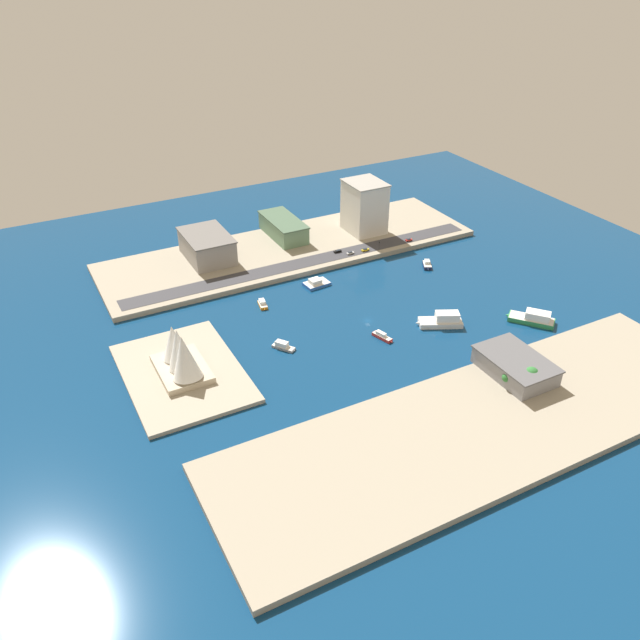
{
  "coord_description": "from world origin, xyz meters",
  "views": [
    {
      "loc": [
        -243.17,
        156.8,
        179.31
      ],
      "look_at": [
        6.66,
        25.1,
        3.95
      ],
      "focal_mm": 35.99,
      "sensor_mm": 36.0,
      "label": 1
    }
  ],
  "objects_px": {
    "patrol_launch_navy": "(427,265)",
    "taxi_yellow_cab": "(365,250)",
    "pickup_red": "(409,240)",
    "carpark_squat_concrete": "(207,246)",
    "yacht_sleek_gray": "(283,346)",
    "ferry_green_doubledeck": "(534,318)",
    "terminal_long_green": "(283,227)",
    "traffic_light_waterfront": "(379,245)",
    "ferry_white_commuter": "(443,320)",
    "catamaran_blue": "(316,283)",
    "warehouse_low_gray": "(515,366)",
    "tugboat_red": "(382,336)",
    "hotel_broad_white": "(364,207)",
    "water_taxi_orange": "(262,304)",
    "opera_landmark": "(180,354)",
    "van_white": "(350,253)",
    "suv_black": "(338,251)"
  },
  "relations": [
    {
      "from": "ferry_green_doubledeck",
      "to": "terminal_long_green",
      "type": "height_order",
      "value": "terminal_long_green"
    },
    {
      "from": "water_taxi_orange",
      "to": "suv_black",
      "type": "bearing_deg",
      "value": -62.77
    },
    {
      "from": "patrol_launch_navy",
      "to": "pickup_red",
      "type": "bearing_deg",
      "value": -13.34
    },
    {
      "from": "ferry_green_doubledeck",
      "to": "patrol_launch_navy",
      "type": "bearing_deg",
      "value": 8.24
    },
    {
      "from": "traffic_light_waterfront",
      "to": "opera_landmark",
      "type": "distance_m",
      "value": 161.93
    },
    {
      "from": "tugboat_red",
      "to": "terminal_long_green",
      "type": "relative_size",
      "value": 0.3
    },
    {
      "from": "carpark_squat_concrete",
      "to": "traffic_light_waterfront",
      "type": "bearing_deg",
      "value": -112.63
    },
    {
      "from": "yacht_sleek_gray",
      "to": "suv_black",
      "type": "bearing_deg",
      "value": -43.88
    },
    {
      "from": "yacht_sleek_gray",
      "to": "ferry_white_commuter",
      "type": "bearing_deg",
      "value": -102.96
    },
    {
      "from": "patrol_launch_navy",
      "to": "taxi_yellow_cab",
      "type": "xyz_separation_m",
      "value": [
        31.18,
        25.46,
        2.65
      ]
    },
    {
      "from": "pickup_red",
      "to": "ferry_green_doubledeck",
      "type": "bearing_deg",
      "value": -177.84
    },
    {
      "from": "yacht_sleek_gray",
      "to": "van_white",
      "type": "relative_size",
      "value": 2.49
    },
    {
      "from": "ferry_white_commuter",
      "to": "catamaran_blue",
      "type": "xyz_separation_m",
      "value": [
        69.08,
        38.41,
        -1.35
      ]
    },
    {
      "from": "taxi_yellow_cab",
      "to": "tugboat_red",
      "type": "bearing_deg",
      "value": 154.0
    },
    {
      "from": "catamaran_blue",
      "to": "opera_landmark",
      "type": "relative_size",
      "value": 0.49
    },
    {
      "from": "tugboat_red",
      "to": "warehouse_low_gray",
      "type": "distance_m",
      "value": 67.24
    },
    {
      "from": "patrol_launch_navy",
      "to": "terminal_long_green",
      "type": "relative_size",
      "value": 0.27
    },
    {
      "from": "tugboat_red",
      "to": "patrol_launch_navy",
      "type": "height_order",
      "value": "patrol_launch_navy"
    },
    {
      "from": "opera_landmark",
      "to": "suv_black",
      "type": "bearing_deg",
      "value": -58.73
    },
    {
      "from": "warehouse_low_gray",
      "to": "suv_black",
      "type": "distance_m",
      "value": 149.4
    },
    {
      "from": "terminal_long_green",
      "to": "patrol_launch_navy",
      "type": "bearing_deg",
      "value": -141.12
    },
    {
      "from": "suv_black",
      "to": "opera_landmark",
      "type": "distance_m",
      "value": 145.66
    },
    {
      "from": "catamaran_blue",
      "to": "taxi_yellow_cab",
      "type": "xyz_separation_m",
      "value": [
        20.37,
        -45.35,
        2.61
      ]
    },
    {
      "from": "suv_black",
      "to": "taxi_yellow_cab",
      "type": "xyz_separation_m",
      "value": [
        -6.35,
        -16.37,
        0.04
      ]
    },
    {
      "from": "van_white",
      "to": "traffic_light_waterfront",
      "type": "bearing_deg",
      "value": -104.37
    },
    {
      "from": "catamaran_blue",
      "to": "carpark_squat_concrete",
      "type": "height_order",
      "value": "carpark_squat_concrete"
    },
    {
      "from": "van_white",
      "to": "traffic_light_waterfront",
      "type": "xyz_separation_m",
      "value": [
        -4.66,
        -18.17,
        3.42
      ]
    },
    {
      "from": "terminal_long_green",
      "to": "taxi_yellow_cab",
      "type": "xyz_separation_m",
      "value": [
        -44.82,
        -35.82,
        -5.09
      ]
    },
    {
      "from": "yacht_sleek_gray",
      "to": "terminal_long_green",
      "type": "bearing_deg",
      "value": -25.23
    },
    {
      "from": "suv_black",
      "to": "catamaran_blue",
      "type": "bearing_deg",
      "value": 132.67
    },
    {
      "from": "tugboat_red",
      "to": "ferry_white_commuter",
      "type": "relative_size",
      "value": 0.52
    },
    {
      "from": "carpark_squat_concrete",
      "to": "yacht_sleek_gray",
      "type": "bearing_deg",
      "value": -179.54
    },
    {
      "from": "ferry_white_commuter",
      "to": "pickup_red",
      "type": "xyz_separation_m",
      "value": [
        88.96,
        -39.67,
        1.28
      ]
    },
    {
      "from": "traffic_light_waterfront",
      "to": "warehouse_low_gray",
      "type": "bearing_deg",
      "value": 174.11
    },
    {
      "from": "patrol_launch_navy",
      "to": "van_white",
      "type": "xyz_separation_m",
      "value": [
        31.66,
        36.04,
        2.62
      ]
    },
    {
      "from": "yacht_sleek_gray",
      "to": "warehouse_low_gray",
      "type": "relative_size",
      "value": 0.33
    },
    {
      "from": "pickup_red",
      "to": "ferry_white_commuter",
      "type": "bearing_deg",
      "value": 155.97
    },
    {
      "from": "water_taxi_orange",
      "to": "carpark_squat_concrete",
      "type": "xyz_separation_m",
      "value": [
        64.62,
        8.35,
        9.72
      ]
    },
    {
      "from": "patrol_launch_navy",
      "to": "yacht_sleek_gray",
      "type": "bearing_deg",
      "value": 108.71
    },
    {
      "from": "tugboat_red",
      "to": "traffic_light_waterfront",
      "type": "xyz_separation_m",
      "value": [
        81.51,
        -49.38,
        6.17
      ]
    },
    {
      "from": "patrol_launch_navy",
      "to": "warehouse_low_gray",
      "type": "xyz_separation_m",
      "value": [
        -111.51,
        32.15,
        6.15
      ]
    },
    {
      "from": "warehouse_low_gray",
      "to": "terminal_long_green",
      "type": "xyz_separation_m",
      "value": [
        187.51,
        29.13,
        1.58
      ]
    },
    {
      "from": "ferry_green_doubledeck",
      "to": "yacht_sleek_gray",
      "type": "xyz_separation_m",
      "value": [
        39.51,
        126.94,
        -1.1
      ]
    },
    {
      "from": "hotel_broad_white",
      "to": "taxi_yellow_cab",
      "type": "distance_m",
      "value": 35.8
    },
    {
      "from": "taxi_yellow_cab",
      "to": "pickup_red",
      "type": "bearing_deg",
      "value": -90.85
    },
    {
      "from": "pickup_red",
      "to": "van_white",
      "type": "distance_m",
      "value": 43.33
    },
    {
      "from": "carpark_squat_concrete",
      "to": "pickup_red",
      "type": "xyz_separation_m",
      "value": [
        -37.38,
        -123.68,
        -6.98
      ]
    },
    {
      "from": "hotel_broad_white",
      "to": "water_taxi_orange",
      "type": "bearing_deg",
      "value": 119.55
    },
    {
      "from": "ferry_green_doubledeck",
      "to": "hotel_broad_white",
      "type": "distance_m",
      "value": 140.5
    },
    {
      "from": "catamaran_blue",
      "to": "carpark_squat_concrete",
      "type": "distance_m",
      "value": 73.83
    }
  ]
}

